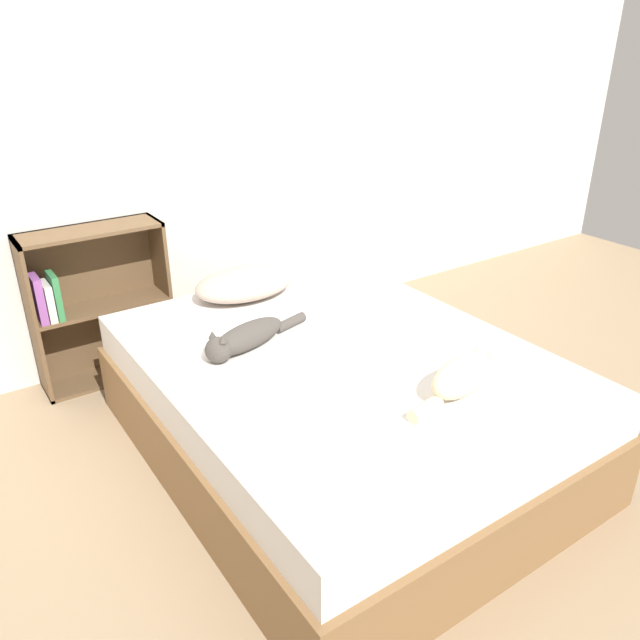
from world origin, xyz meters
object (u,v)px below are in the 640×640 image
object	(u,v)px
bed	(339,403)
cat_dark	(245,338)
pillow	(245,284)
cat_light	(464,375)
bookshelf	(93,303)

from	to	relation	value
bed	cat_dark	world-z (taller)	cat_dark
bed	pillow	size ratio (longest dim) A/B	3.70
cat_light	bookshelf	size ratio (longest dim) A/B	0.58
pillow	bookshelf	distance (m)	0.87
bookshelf	cat_dark	bearing A→B (deg)	-70.98
cat_light	bookshelf	distance (m)	2.10
bed	bookshelf	xyz separation A→B (m)	(-0.71, 1.35, 0.20)
bed	cat_dark	size ratio (longest dim) A/B	3.45
pillow	cat_light	bearing A→B (deg)	-79.42
cat_dark	bed	bearing A→B (deg)	126.18
pillow	cat_dark	xyz separation A→B (m)	(-0.29, -0.54, -0.02)
bookshelf	pillow	bearing A→B (deg)	-39.40
bed	bookshelf	size ratio (longest dim) A/B	2.30
cat_dark	bookshelf	size ratio (longest dim) A/B	0.67
bed	bookshelf	distance (m)	1.53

